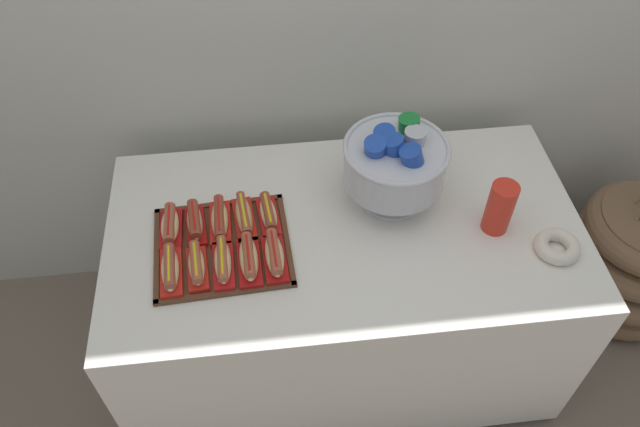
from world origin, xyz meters
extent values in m
plane|color=#7A6B5B|center=(0.00, 0.00, 0.00)|extent=(10.00, 10.00, 0.00)
cube|color=white|center=(0.00, 0.00, 0.39)|extent=(1.48, 0.80, 0.71)
cylinder|color=black|center=(0.63, -0.29, 0.02)|extent=(0.05, 0.05, 0.04)
cylinder|color=black|center=(-0.63, 0.29, 0.02)|extent=(0.05, 0.05, 0.04)
cylinder|color=black|center=(0.63, 0.29, 0.02)|extent=(0.05, 0.05, 0.04)
cylinder|color=brown|center=(1.19, 0.13, 0.24)|extent=(0.39, 0.39, 0.49)
torus|color=brown|center=(1.19, 0.13, 0.06)|extent=(0.54, 0.54, 0.11)
torus|color=brown|center=(1.19, 0.13, 0.18)|extent=(0.55, 0.55, 0.11)
torus|color=brown|center=(1.19, 0.13, 0.31)|extent=(0.51, 0.51, 0.11)
cube|color=#56331E|center=(-0.38, -0.04, 0.75)|extent=(0.42, 0.38, 0.01)
cube|color=#56331E|center=(-0.37, -0.21, 0.76)|extent=(0.41, 0.04, 0.01)
cube|color=#56331E|center=(-0.39, 0.13, 0.76)|extent=(0.41, 0.04, 0.01)
cube|color=#56331E|center=(-0.57, -0.05, 0.76)|extent=(0.03, 0.36, 0.01)
cube|color=#56331E|center=(-0.19, -0.03, 0.76)|extent=(0.03, 0.36, 0.01)
cube|color=red|center=(-0.53, -0.13, 0.77)|extent=(0.07, 0.18, 0.02)
ellipsoid|color=beige|center=(-0.53, -0.13, 0.79)|extent=(0.06, 0.16, 0.04)
cylinder|color=#9E4C38|center=(-0.53, -0.13, 0.80)|extent=(0.04, 0.15, 0.03)
cylinder|color=yellow|center=(-0.53, -0.13, 0.81)|extent=(0.02, 0.13, 0.01)
cube|color=red|center=(-0.45, -0.13, 0.77)|extent=(0.07, 0.16, 0.02)
ellipsoid|color=#E0BC7F|center=(-0.45, -0.13, 0.79)|extent=(0.06, 0.15, 0.04)
cylinder|color=#A8563D|center=(-0.45, -0.13, 0.80)|extent=(0.04, 0.14, 0.03)
cylinder|color=yellow|center=(-0.45, -0.13, 0.81)|extent=(0.02, 0.12, 0.01)
cube|color=red|center=(-0.38, -0.12, 0.77)|extent=(0.07, 0.17, 0.02)
ellipsoid|color=beige|center=(-0.38, -0.12, 0.79)|extent=(0.05, 0.16, 0.04)
cylinder|color=#A8563D|center=(-0.38, -0.12, 0.80)|extent=(0.03, 0.15, 0.03)
cylinder|color=yellow|center=(-0.38, -0.12, 0.81)|extent=(0.01, 0.13, 0.01)
cube|color=#B21414|center=(-0.30, -0.12, 0.77)|extent=(0.07, 0.18, 0.02)
ellipsoid|color=#E0BC7F|center=(-0.30, -0.12, 0.79)|extent=(0.06, 0.17, 0.04)
cylinder|color=#A8563D|center=(-0.30, -0.12, 0.80)|extent=(0.04, 0.16, 0.03)
cylinder|color=red|center=(-0.30, -0.12, 0.82)|extent=(0.01, 0.13, 0.01)
cube|color=#B21414|center=(-0.23, -0.12, 0.77)|extent=(0.07, 0.18, 0.02)
ellipsoid|color=#E0BC7F|center=(-0.23, -0.12, 0.79)|extent=(0.06, 0.17, 0.04)
cylinder|color=#A8563D|center=(-0.23, -0.12, 0.80)|extent=(0.04, 0.16, 0.03)
cylinder|color=red|center=(-0.23, -0.12, 0.82)|extent=(0.01, 0.13, 0.01)
cube|color=#B21414|center=(-0.53, 0.03, 0.77)|extent=(0.07, 0.16, 0.02)
ellipsoid|color=beige|center=(-0.53, 0.03, 0.79)|extent=(0.06, 0.15, 0.04)
cylinder|color=#A8563D|center=(-0.53, 0.03, 0.80)|extent=(0.04, 0.15, 0.03)
cylinder|color=red|center=(-0.53, 0.03, 0.81)|extent=(0.01, 0.12, 0.01)
cube|color=#B21414|center=(-0.46, 0.04, 0.77)|extent=(0.07, 0.16, 0.02)
ellipsoid|color=tan|center=(-0.46, 0.04, 0.79)|extent=(0.06, 0.15, 0.04)
cylinder|color=brown|center=(-0.46, 0.04, 0.80)|extent=(0.05, 0.14, 0.03)
cylinder|color=red|center=(-0.46, 0.04, 0.82)|extent=(0.02, 0.12, 0.01)
cube|color=red|center=(-0.38, 0.04, 0.77)|extent=(0.07, 0.18, 0.02)
ellipsoid|color=#E0BC7F|center=(-0.38, 0.04, 0.79)|extent=(0.05, 0.16, 0.04)
cylinder|color=brown|center=(-0.38, 0.04, 0.80)|extent=(0.03, 0.16, 0.03)
cylinder|color=red|center=(-0.38, 0.04, 0.81)|extent=(0.01, 0.14, 0.01)
cube|color=red|center=(-0.31, 0.04, 0.77)|extent=(0.08, 0.19, 0.02)
ellipsoid|color=tan|center=(-0.31, 0.04, 0.79)|extent=(0.06, 0.17, 0.04)
cylinder|color=#9E4C38|center=(-0.31, 0.04, 0.80)|extent=(0.04, 0.16, 0.03)
cylinder|color=yellow|center=(-0.31, 0.04, 0.82)|extent=(0.02, 0.14, 0.01)
cube|color=red|center=(-0.23, 0.05, 0.77)|extent=(0.08, 0.17, 0.02)
ellipsoid|color=beige|center=(-0.23, 0.05, 0.79)|extent=(0.06, 0.15, 0.04)
cylinder|color=brown|center=(-0.23, 0.05, 0.80)|extent=(0.05, 0.14, 0.03)
cylinder|color=yellow|center=(-0.23, 0.05, 0.81)|extent=(0.02, 0.12, 0.01)
cylinder|color=silver|center=(0.16, 0.10, 0.76)|extent=(0.21, 0.21, 0.02)
cone|color=silver|center=(0.16, 0.10, 0.80)|extent=(0.07, 0.07, 0.07)
cylinder|color=silver|center=(0.16, 0.10, 0.90)|extent=(0.31, 0.31, 0.13)
torus|color=silver|center=(0.16, 0.10, 0.97)|extent=(0.32, 0.32, 0.02)
cylinder|color=#B7BCC6|center=(0.22, 0.12, 0.95)|extent=(0.09, 0.09, 0.12)
cylinder|color=#197A33|center=(0.22, 0.18, 0.95)|extent=(0.10, 0.10, 0.13)
cylinder|color=#1E47B2|center=(0.14, 0.14, 0.95)|extent=(0.09, 0.09, 0.14)
cylinder|color=#1E47B2|center=(0.10, 0.10, 0.95)|extent=(0.10, 0.12, 0.14)
cylinder|color=#1E47B2|center=(0.16, 0.09, 0.95)|extent=(0.10, 0.08, 0.13)
cylinder|color=#1E47B2|center=(0.20, 0.04, 0.95)|extent=(0.12, 0.09, 0.14)
cylinder|color=red|center=(0.46, -0.06, 0.81)|extent=(0.08, 0.08, 0.12)
cylinder|color=red|center=(0.46, -0.06, 0.83)|extent=(0.08, 0.08, 0.12)
cylinder|color=red|center=(0.46, -0.06, 0.85)|extent=(0.08, 0.08, 0.12)
cylinder|color=red|center=(0.46, -0.06, 0.87)|extent=(0.08, 0.08, 0.12)
torus|color=silver|center=(0.61, -0.17, 0.77)|extent=(0.14, 0.14, 0.04)
camera|label=1|loc=(-0.22, -1.22, 2.20)|focal=34.34mm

